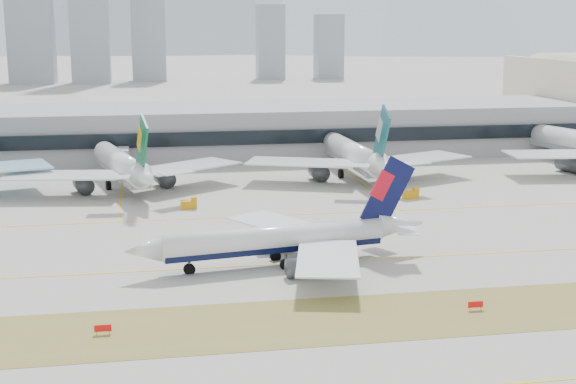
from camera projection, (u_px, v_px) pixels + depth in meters
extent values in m
plane|color=#9A9690|center=(322.00, 254.00, 140.91)|extent=(3000.00, 3000.00, 0.00)
cube|color=olive|center=(372.00, 317.00, 110.07)|extent=(360.00, 18.00, 0.06)
cube|color=yellow|center=(328.00, 261.00, 136.09)|extent=(360.00, 0.45, 0.04)
cube|color=yellow|center=(291.00, 215.00, 169.82)|extent=(360.00, 0.45, 0.04)
cylinder|color=white|center=(274.00, 239.00, 133.21)|extent=(38.31, 10.10, 4.17)
cube|color=black|center=(274.00, 245.00, 133.44)|extent=(37.46, 9.37, 1.88)
cone|color=white|center=(142.00, 250.00, 126.12)|extent=(6.41, 5.03, 4.17)
cone|color=white|center=(400.00, 224.00, 140.62)|extent=(9.02, 5.45, 4.17)
cube|color=white|center=(280.00, 224.00, 145.61)|extent=(18.67, 22.46, 0.25)
cube|color=white|center=(379.00, 217.00, 145.05)|extent=(5.95, 6.88, 0.17)
cylinder|color=#3F4247|center=(276.00, 242.00, 141.82)|extent=(6.77, 4.09, 3.13)
cube|color=#3F4247|center=(276.00, 236.00, 141.56)|extent=(2.66, 0.72, 1.46)
cube|color=white|center=(328.00, 258.00, 124.23)|extent=(13.79, 22.14, 0.25)
cube|color=white|center=(407.00, 231.00, 135.03)|extent=(4.57, 6.34, 0.17)
cylinder|color=#3F4247|center=(306.00, 267.00, 127.57)|extent=(6.77, 4.09, 3.13)
cube|color=#3F4247|center=(306.00, 259.00, 127.31)|extent=(2.66, 0.72, 1.46)
cube|color=#0A0E3F|center=(387.00, 193.00, 138.58)|extent=(10.23, 1.99, 13.06)
cube|color=red|center=(382.00, 185.00, 137.95)|extent=(4.67, 1.18, 5.60)
cylinder|color=#3F4247|center=(189.00, 266.00, 129.21)|extent=(0.50, 0.50, 2.50)
cylinder|color=black|center=(189.00, 269.00, 129.32)|extent=(1.97, 1.01, 1.88)
cylinder|color=#3F4247|center=(286.00, 262.00, 131.72)|extent=(0.50, 0.50, 2.50)
cylinder|color=black|center=(286.00, 265.00, 131.82)|extent=(1.97, 1.01, 1.88)
cylinder|color=#3F4247|center=(275.00, 253.00, 136.73)|extent=(0.50, 0.50, 2.50)
cylinder|color=black|center=(275.00, 256.00, 136.84)|extent=(1.97, 1.01, 1.88)
cylinder|color=white|center=(121.00, 163.00, 197.51)|extent=(15.15, 41.84, 5.52)
cube|color=slate|center=(121.00, 169.00, 197.82)|extent=(14.15, 40.83, 2.48)
cone|color=white|center=(102.00, 150.00, 219.05)|extent=(6.86, 7.49, 5.52)
cone|color=white|center=(146.00, 178.00, 174.53)|extent=(7.54, 10.30, 5.52)
cube|color=white|center=(187.00, 166.00, 198.07)|extent=(28.60, 25.28, 0.33)
cube|color=white|center=(176.00, 173.00, 178.83)|extent=(8.70, 7.50, 0.22)
cylinder|color=#3F4247|center=(165.00, 178.00, 199.20)|extent=(5.65, 7.73, 4.14)
cube|color=#3F4247|center=(164.00, 171.00, 198.86)|extent=(1.08, 2.91, 1.93)
cube|color=white|center=(63.00, 175.00, 186.31)|extent=(27.97, 15.89, 0.33)
cube|color=white|center=(112.00, 177.00, 173.17)|extent=(8.01, 4.64, 0.22)
cylinder|color=#3F4247|center=(83.00, 184.00, 191.36)|extent=(5.65, 7.73, 4.14)
cube|color=#3F4247|center=(83.00, 177.00, 191.02)|extent=(1.08, 2.91, 1.93)
cube|color=#0D5C36|center=(142.00, 147.00, 175.80)|extent=(3.19, 11.33, 14.80)
cube|color=gold|center=(140.00, 139.00, 176.51)|extent=(1.81, 5.20, 6.33)
cylinder|color=#3F4247|center=(109.00, 171.00, 212.61)|extent=(0.66, 0.66, 3.31)
cylinder|color=black|center=(109.00, 173.00, 212.75)|extent=(1.52, 2.64, 2.48)
cylinder|color=#3F4247|center=(108.00, 183.00, 195.95)|extent=(0.66, 0.66, 3.31)
cylinder|color=black|center=(108.00, 186.00, 196.09)|extent=(1.52, 2.64, 2.48)
cylinder|color=#3F4247|center=(137.00, 181.00, 198.78)|extent=(0.66, 0.66, 3.31)
cylinder|color=black|center=(137.00, 183.00, 198.92)|extent=(1.52, 2.64, 2.48)
cylinder|color=white|center=(353.00, 153.00, 211.99)|extent=(6.70, 43.29, 5.71)
cube|color=slate|center=(353.00, 159.00, 212.31)|extent=(5.82, 42.41, 2.57)
cone|color=white|center=(330.00, 140.00, 235.87)|extent=(5.86, 6.72, 5.71)
cone|color=white|center=(385.00, 167.00, 186.53)|extent=(5.93, 9.72, 5.71)
cube|color=white|center=(417.00, 158.00, 209.09)|extent=(30.14, 22.39, 0.34)
cube|color=white|center=(413.00, 163.00, 189.62)|extent=(8.93, 6.61, 0.23)
cylinder|color=#3F4247|center=(394.00, 169.00, 211.47)|extent=(4.45, 7.29, 4.28)
cube|color=#3F4247|center=(395.00, 162.00, 211.12)|extent=(0.50, 3.01, 2.00)
cube|color=white|center=(302.00, 162.00, 203.07)|extent=(30.08, 21.44, 0.34)
cube|color=white|center=(352.00, 165.00, 186.72)|extent=(8.86, 6.32, 0.23)
cylinder|color=#3F4247|center=(319.00, 172.00, 207.45)|extent=(4.45, 7.29, 4.28)
cube|color=#3F4247|center=(319.00, 165.00, 207.10)|extent=(0.50, 3.01, 2.00)
cube|color=#15575D|center=(382.00, 137.00, 188.03)|extent=(0.79, 11.95, 15.32)
cube|color=#A8ACB2|center=(380.00, 129.00, 188.84)|extent=(0.75, 5.40, 6.55)
cylinder|color=#3F4247|center=(337.00, 160.00, 228.66)|extent=(0.69, 0.69, 3.43)
cylinder|color=black|center=(337.00, 163.00, 228.80)|extent=(1.06, 2.59, 2.57)
cylinder|color=#3F4247|center=(341.00, 171.00, 211.04)|extent=(0.69, 0.69, 3.43)
cylinder|color=black|center=(341.00, 174.00, 211.18)|extent=(1.06, 2.59, 2.57)
cylinder|color=#3F4247|center=(368.00, 170.00, 212.49)|extent=(0.69, 0.69, 3.43)
cylinder|color=black|center=(368.00, 173.00, 212.64)|extent=(1.06, 2.59, 2.57)
cone|color=white|center=(527.00, 132.00, 249.79)|extent=(7.79, 8.49, 6.22)
cube|color=white|center=(564.00, 154.00, 212.88)|extent=(31.43, 17.61, 0.37)
cylinder|color=#3F4247|center=(571.00, 163.00, 218.61)|extent=(6.44, 8.74, 4.66)
cube|color=#3F4247|center=(571.00, 157.00, 218.23)|extent=(1.25, 3.28, 2.18)
cylinder|color=#3F4247|center=(547.00, 152.00, 242.57)|extent=(0.75, 0.75, 3.73)
cylinder|color=black|center=(547.00, 155.00, 242.73)|extent=(1.74, 2.98, 2.80)
cube|color=gray|center=(242.00, 130.00, 250.22)|extent=(280.00, 42.00, 15.00)
cube|color=black|center=(251.00, 138.00, 229.41)|extent=(280.00, 1.20, 4.00)
cube|color=silver|center=(539.00, 98.00, 287.23)|extent=(2.00, 57.00, 27.90)
cube|color=red|center=(103.00, 328.00, 103.63)|extent=(2.20, 0.15, 0.90)
cylinder|color=orange|center=(97.00, 333.00, 103.62)|extent=(0.10, 0.10, 0.50)
cylinder|color=orange|center=(109.00, 333.00, 103.90)|extent=(0.10, 0.10, 0.50)
cube|color=red|center=(476.00, 304.00, 112.50)|extent=(2.20, 0.15, 0.90)
cylinder|color=orange|center=(470.00, 309.00, 112.49)|extent=(0.10, 0.10, 0.50)
cylinder|color=orange|center=(481.00, 308.00, 112.77)|extent=(0.10, 0.10, 0.50)
cube|color=orange|center=(189.00, 205.00, 175.53)|extent=(3.50, 2.00, 1.80)
cube|color=orange|center=(194.00, 199.00, 175.49)|extent=(1.20, 1.80, 1.00)
cylinder|color=black|center=(183.00, 208.00, 174.66)|extent=(0.70, 0.30, 0.70)
cylinder|color=black|center=(183.00, 206.00, 176.20)|extent=(0.70, 0.30, 0.70)
cylinder|color=black|center=(194.00, 208.00, 175.08)|extent=(0.70, 0.30, 0.70)
cylinder|color=black|center=(194.00, 206.00, 176.62)|extent=(0.70, 0.30, 0.70)
cube|color=orange|center=(411.00, 195.00, 185.73)|extent=(3.50, 2.00, 1.80)
cube|color=orange|center=(416.00, 189.00, 185.69)|extent=(1.20, 1.80, 1.00)
cylinder|color=black|center=(407.00, 198.00, 184.86)|extent=(0.70, 0.30, 0.70)
cylinder|color=black|center=(404.00, 197.00, 186.40)|extent=(0.70, 0.30, 0.70)
cylinder|color=black|center=(417.00, 198.00, 185.28)|extent=(0.70, 0.30, 0.70)
cylinder|color=black|center=(414.00, 196.00, 186.82)|extent=(0.70, 0.30, 0.70)
cube|color=#8A919D|center=(31.00, 25.00, 553.10)|extent=(30.00, 27.00, 80.00)
cube|color=#8A919D|center=(88.00, 3.00, 552.18)|extent=(26.00, 23.40, 110.00)
cube|color=#8A919D|center=(148.00, 32.00, 577.62)|extent=(24.00, 21.60, 70.00)
cube|color=#8A919D|center=(270.00, 42.00, 599.57)|extent=(20.00, 18.00, 55.00)
cube|color=#8A919D|center=(329.00, 47.00, 608.08)|extent=(20.00, 18.00, 48.00)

